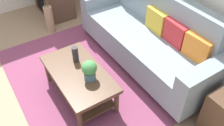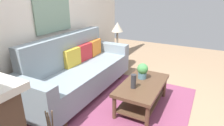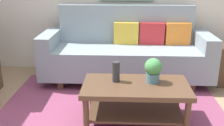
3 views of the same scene
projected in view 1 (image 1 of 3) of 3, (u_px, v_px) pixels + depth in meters
The scene contains 10 objects.
ground_plane at pixel (57, 90), 3.34m from camera, with size 9.11×9.11×0.00m, color #9E7F60.
area_rug at pixel (89, 76), 3.54m from camera, with size 2.59×2.03×0.01m, color #843D5B.
couch at pixel (148, 38), 3.53m from camera, with size 2.38×0.84×1.08m.
throw_pillow_mustard at pixel (157, 20), 3.41m from camera, with size 0.36×0.12×0.32m, color gold.
throw_pillow_crimson at pixel (176, 33), 3.18m from camera, with size 0.36×0.12×0.32m, color red.
throw_pillow_orange at pixel (198, 48), 2.94m from camera, with size 0.36×0.12×0.32m, color orange.
coffee_table at pixel (79, 79), 3.06m from camera, with size 1.10×0.60×0.43m.
tabletop_vase at pixel (75, 54), 3.07m from camera, with size 0.08×0.08×0.22m, color #2D2D33.
potted_plant_tabletop at pixel (89, 70), 2.81m from camera, with size 0.18×0.18×0.26m.
floor_vase at pixel (49, 19), 4.26m from camera, with size 0.15×0.15×0.49m, color tan.
Camera 1 is at (2.30, -0.58, 2.49)m, focal length 38.70 mm.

